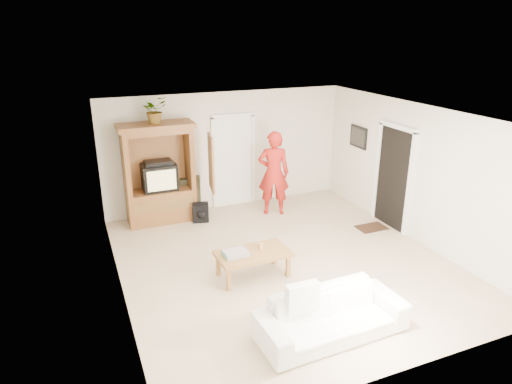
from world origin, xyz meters
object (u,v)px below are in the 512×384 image
(armoire, at_px, (161,180))
(coffee_table, at_px, (253,255))
(man, at_px, (274,173))
(sofa, at_px, (332,316))

(armoire, distance_m, coffee_table, 3.08)
(armoire, xyz_separation_m, coffee_table, (0.89, -2.91, -0.52))
(armoire, xyz_separation_m, man, (2.34, -0.54, 0.02))
(sofa, relative_size, coffee_table, 1.67)
(armoire, height_order, man, armoire)
(armoire, height_order, coffee_table, armoire)
(man, bearing_deg, coffee_table, 80.16)
(man, distance_m, sofa, 4.36)
(armoire, xyz_separation_m, sofa, (1.28, -4.72, -0.61))
(armoire, distance_m, sofa, 4.93)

